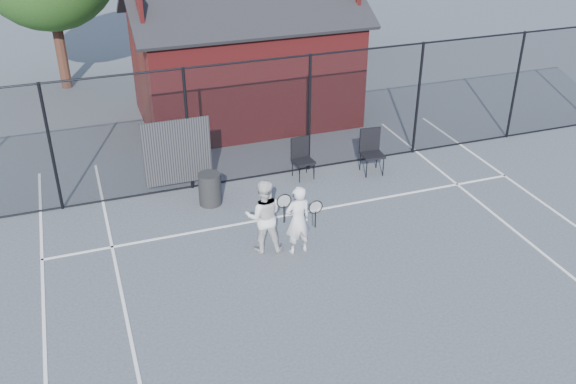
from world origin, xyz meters
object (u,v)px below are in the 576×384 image
object	(u,v)px
clubhouse	(244,64)
player_back	(264,216)
chair_right	(372,153)
waste_bin	(210,189)
chair_left	(303,159)
player_front	(298,220)

from	to	relation	value
clubhouse	player_back	bearing A→B (deg)	-103.18
chair_right	waste_bin	xyz separation A→B (m)	(-4.18, -0.17, -0.17)
player_back	waste_bin	size ratio (longest dim) A/B	2.09
clubhouse	chair_left	distance (m)	4.54
player_back	chair_right	bearing A→B (deg)	33.73
player_back	chair_left	size ratio (longest dim) A/B	1.59
player_front	chair_right	bearing A→B (deg)	42.21
clubhouse	chair_left	xyz separation A→B (m)	(0.20, -4.40, -1.11)
chair_left	waste_bin	xyz separation A→B (m)	(-2.47, -0.50, -0.12)
player_front	waste_bin	world-z (taller)	player_front
chair_left	waste_bin	size ratio (longest dim) A/B	1.31
clubhouse	chair_right	bearing A→B (deg)	-67.95
chair_right	chair_left	bearing A→B (deg)	173.69
player_back	waste_bin	bearing A→B (deg)	105.08
chair_left	chair_right	world-z (taller)	chair_right
player_front	player_back	bearing A→B (deg)	154.25
player_front	waste_bin	xyz separation A→B (m)	(-1.21, 2.52, -0.37)
clubhouse	player_front	distance (m)	7.54
player_front	chair_right	world-z (taller)	player_front
clubhouse	chair_right	xyz separation A→B (m)	(1.92, -4.73, -1.05)
player_front	chair_right	size ratio (longest dim) A/B	1.35
chair_right	clubhouse	bearing A→B (deg)	116.56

